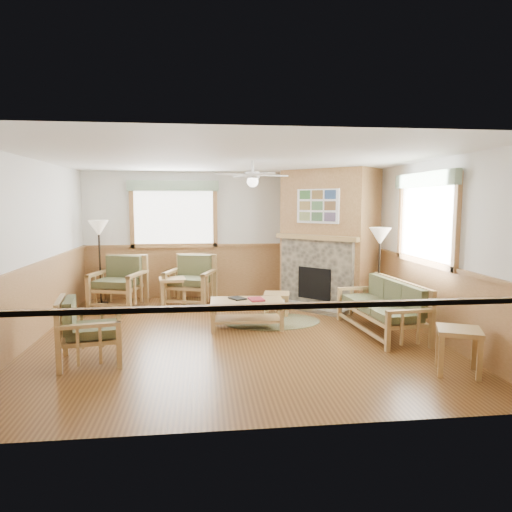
{
  "coord_description": "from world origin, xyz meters",
  "views": [
    {
      "loc": [
        -0.48,
        -6.91,
        2.06
      ],
      "look_at": [
        0.4,
        0.7,
        1.15
      ],
      "focal_mm": 32.0,
      "sensor_mm": 36.0,
      "label": 1
    }
  ],
  "objects": [
    {
      "name": "wall_back",
      "position": [
        0.0,
        3.0,
        1.35
      ],
      "size": [
        6.0,
        0.02,
        2.7
      ],
      "primitive_type": "cube",
      "color": "silver",
      "rests_on": "floor"
    },
    {
      "name": "window_right",
      "position": [
        2.96,
        -0.2,
        2.53
      ],
      "size": [
        0.16,
        1.9,
        1.5
      ],
      "primitive_type": null,
      "color": "white",
      "rests_on": "wall_right"
    },
    {
      "name": "book_dark",
      "position": [
        0.06,
        0.43,
        0.5
      ],
      "size": [
        0.31,
        0.33,
        0.02
      ],
      "primitive_type": "cube",
      "rotation": [
        0.0,
        0.0,
        0.55
      ],
      "color": "black",
      "rests_on": "coffee_table"
    },
    {
      "name": "fireplace",
      "position": [
        2.05,
        2.05,
        1.35
      ],
      "size": [
        3.11,
        3.11,
        2.7
      ],
      "primitive_type": null,
      "rotation": [
        0.0,
        0.0,
        -0.79
      ],
      "color": "olive",
      "rests_on": "floor"
    },
    {
      "name": "floor",
      "position": [
        0.0,
        0.0,
        -0.01
      ],
      "size": [
        6.0,
        6.0,
        0.01
      ],
      "primitive_type": "cube",
      "color": "brown",
      "rests_on": "ground"
    },
    {
      "name": "armchair_back_right",
      "position": [
        -0.76,
        2.28,
        0.49
      ],
      "size": [
        1.1,
        1.1,
        0.98
      ],
      "primitive_type": null,
      "rotation": [
        0.0,
        0.0,
        -0.32
      ],
      "color": "#A2804C",
      "rests_on": "floor"
    },
    {
      "name": "end_table_sofa",
      "position": [
        2.55,
        -1.92,
        0.28
      ],
      "size": [
        0.64,
        0.63,
        0.55
      ],
      "primitive_type": null,
      "rotation": [
        0.0,
        0.0,
        -0.42
      ],
      "color": "#A2804C",
      "rests_on": "floor"
    },
    {
      "name": "armchair_back_left",
      "position": [
        -2.15,
        2.14,
        0.5
      ],
      "size": [
        1.1,
        1.1,
        1.0
      ],
      "primitive_type": null,
      "rotation": [
        0.0,
        0.0,
        -0.28
      ],
      "color": "#A2804C",
      "rests_on": "floor"
    },
    {
      "name": "wall_right",
      "position": [
        3.0,
        0.0,
        1.35
      ],
      "size": [
        0.02,
        6.0,
        2.7
      ],
      "primitive_type": "cube",
      "color": "silver",
      "rests_on": "floor"
    },
    {
      "name": "window_back",
      "position": [
        -1.1,
        2.96,
        2.53
      ],
      "size": [
        1.9,
        0.16,
        1.5
      ],
      "primitive_type": null,
      "color": "white",
      "rests_on": "wall_back"
    },
    {
      "name": "sofa",
      "position": [
        2.28,
        -0.16,
        0.42
      ],
      "size": [
        1.86,
        0.9,
        0.83
      ],
      "primitive_type": null,
      "rotation": [
        0.0,
        0.0,
        -1.48
      ],
      "color": "#A2804C",
      "rests_on": "floor"
    },
    {
      "name": "floor_lamp_left",
      "position": [
        -2.55,
        2.44,
        0.86
      ],
      "size": [
        0.49,
        0.49,
        1.71
      ],
      "primitive_type": null,
      "rotation": [
        0.0,
        0.0,
        0.31
      ],
      "color": "black",
      "rests_on": "floor"
    },
    {
      "name": "footstool",
      "position": [
        0.84,
        1.21,
        0.2
      ],
      "size": [
        0.54,
        0.54,
        0.4
      ],
      "primitive_type": null,
      "rotation": [
        0.0,
        0.0,
        -0.21
      ],
      "color": "#A2804C",
      "rests_on": "floor"
    },
    {
      "name": "floor_lamp_right",
      "position": [
        2.55,
        0.63,
        0.82
      ],
      "size": [
        0.46,
        0.46,
        1.63
      ],
      "primitive_type": null,
      "rotation": [
        0.0,
        0.0,
        -0.28
      ],
      "color": "black",
      "rests_on": "floor"
    },
    {
      "name": "braided_rug",
      "position": [
        0.68,
        0.7,
        0.01
      ],
      "size": [
        1.72,
        1.72,
        0.01
      ],
      "primitive_type": "cylinder",
      "rotation": [
        0.0,
        0.0,
        0.03
      ],
      "color": "brown",
      "rests_on": "floor"
    },
    {
      "name": "ceiling",
      "position": [
        0.0,
        0.0,
        2.7
      ],
      "size": [
        6.0,
        6.0,
        0.01
      ],
      "primitive_type": "cube",
      "color": "white",
      "rests_on": "floor"
    },
    {
      "name": "armchair_left",
      "position": [
        -1.94,
        -1.0,
        0.43
      ],
      "size": [
        0.88,
        0.88,
        0.85
      ],
      "primitive_type": null,
      "rotation": [
        0.0,
        0.0,
        1.74
      ],
      "color": "#A2804C",
      "rests_on": "floor"
    },
    {
      "name": "book_red",
      "position": [
        0.36,
        0.31,
        0.5
      ],
      "size": [
        0.26,
        0.33,
        0.03
      ],
      "primitive_type": "cube",
      "rotation": [
        0.0,
        0.0,
        0.14
      ],
      "color": "maroon",
      "rests_on": "coffee_table"
    },
    {
      "name": "wall_left",
      "position": [
        -3.0,
        0.0,
        1.35
      ],
      "size": [
        0.02,
        6.0,
        2.7
      ],
      "primitive_type": "cube",
      "color": "silver",
      "rests_on": "floor"
    },
    {
      "name": "wainscot",
      "position": [
        0.0,
        0.0,
        0.55
      ],
      "size": [
        6.0,
        6.0,
        1.1
      ],
      "primitive_type": null,
      "color": "olive",
      "rests_on": "floor"
    },
    {
      "name": "ceiling_fan",
      "position": [
        0.3,
        0.3,
        2.66
      ],
      "size": [
        1.59,
        1.59,
        0.36
      ],
      "primitive_type": null,
      "rotation": [
        0.0,
        0.0,
        0.35
      ],
      "color": "white",
      "rests_on": "ceiling"
    },
    {
      "name": "coffee_table",
      "position": [
        0.21,
        0.36,
        0.24
      ],
      "size": [
        1.2,
        0.64,
        0.47
      ],
      "primitive_type": null,
      "rotation": [
        0.0,
        0.0,
        -0.04
      ],
      "color": "#A2804C",
      "rests_on": "floor"
    },
    {
      "name": "wall_front",
      "position": [
        0.0,
        -3.0,
        1.35
      ],
      "size": [
        6.0,
        0.02,
        2.7
      ],
      "primitive_type": "cube",
      "color": "silver",
      "rests_on": "floor"
    },
    {
      "name": "end_table_chairs",
      "position": [
        -1.11,
        2.13,
        0.28
      ],
      "size": [
        0.56,
        0.54,
        0.56
      ],
      "primitive_type": null,
      "rotation": [
        0.0,
        0.0,
        0.13
      ],
      "color": "#A2804C",
      "rests_on": "floor"
    }
  ]
}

